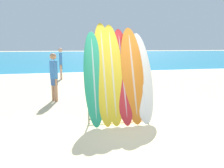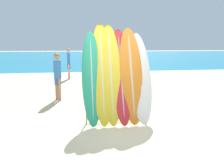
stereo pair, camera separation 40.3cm
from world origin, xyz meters
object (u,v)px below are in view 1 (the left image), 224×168
surfboard_slot_1 (104,73)px  surfboard_slot_2 (112,73)px  surfboard_slot_5 (141,77)px  surfboard_slot_4 (133,74)px  surfboard_rack (119,105)px  surfboard_slot_0 (94,78)px  person_near_water (54,75)px  surfboard_slot_3 (123,75)px  person_mid_beach (61,62)px

surfboard_slot_1 → surfboard_slot_2: surfboard_slot_1 is taller
surfboard_slot_2 → surfboard_slot_5: size_ratio=1.09×
surfboard_slot_2 → surfboard_slot_4: (0.53, -0.02, -0.04)m
surfboard_slot_1 → surfboard_slot_2: 0.22m
surfboard_rack → surfboard_slot_0: size_ratio=0.69×
surfboard_slot_5 → person_near_water: 3.39m
surfboard_slot_4 → surfboard_slot_0: bearing=-178.6°
surfboard_slot_1 → surfboard_slot_3: (0.49, -0.01, -0.07)m
person_near_water → person_mid_beach: size_ratio=0.93×
surfboard_slot_2 → surfboard_slot_4: bearing=-2.4°
surfboard_slot_3 → person_near_water: surfboard_slot_3 is taller
surfboard_slot_2 → surfboard_slot_3: 0.27m
surfboard_slot_3 → person_near_water: (-1.81, 2.45, -0.28)m
person_mid_beach → surfboard_slot_2: bearing=11.1°
surfboard_slot_0 → surfboard_slot_4: (1.01, 0.03, 0.06)m
surfboard_slot_2 → person_near_water: (-1.54, 2.44, -0.33)m
surfboard_slot_0 → person_near_water: size_ratio=1.37×
surfboard_slot_3 → person_near_water: size_ratio=1.42×
surfboard_slot_3 → surfboard_slot_2: bearing=179.4°
surfboard_rack → surfboard_slot_0: 0.94m
surfboard_rack → surfboard_slot_3: bearing=46.1°
surfboard_slot_0 → surfboard_slot_4: surfboard_slot_4 is taller
surfboard_slot_2 → person_mid_beach: size_ratio=1.39×
surfboard_slot_1 → surfboard_slot_2: size_ratio=1.02×
surfboard_slot_5 → person_near_water: bearing=133.0°
surfboard_slot_4 → person_mid_beach: size_ratio=1.35×
surfboard_rack → surfboard_slot_4: surfboard_slot_4 is taller
surfboard_slot_1 → surfboard_slot_0: bearing=-169.2°
surfboard_slot_2 → surfboard_slot_1: bearing=179.4°
surfboard_slot_4 → surfboard_rack: bearing=-163.3°
surfboard_rack → surfboard_slot_5: 0.94m
surfboard_slot_3 → person_near_water: bearing=126.5°
surfboard_slot_0 → person_near_water: (-1.06, 2.49, -0.23)m
surfboard_slot_1 → person_mid_beach: (-1.13, 7.53, -0.29)m
surfboard_slot_3 → surfboard_rack: bearing=-133.9°
surfboard_slot_5 → person_mid_beach: (-2.11, 7.56, -0.16)m
surfboard_rack → surfboard_slot_1: size_ratio=0.62×
surfboard_slot_3 → person_mid_beach: 7.71m
surfboard_slot_0 → surfboard_slot_5: 1.25m
person_near_water → surfboard_slot_2: bearing=175.0°
surfboard_slot_4 → person_mid_beach: surfboard_slot_4 is taller
surfboard_slot_2 → person_near_water: size_ratio=1.48×
surfboard_slot_0 → person_near_water: bearing=113.0°
surfboard_slot_0 → person_mid_beach: size_ratio=1.28×
surfboard_slot_4 → person_near_water: bearing=130.0°
surfboard_rack → surfboard_slot_3: size_ratio=0.66×
surfboard_slot_2 → person_mid_beach: bearing=100.2°
surfboard_slot_5 → surfboard_slot_3: bearing=177.3°
surfboard_slot_1 → surfboard_slot_2: (0.22, -0.00, -0.02)m
surfboard_slot_5 → surfboard_slot_1: bearing=178.3°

